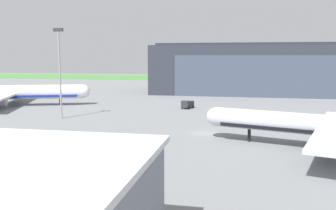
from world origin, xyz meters
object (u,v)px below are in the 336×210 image
Objects in this scene: maintenance_hangar at (263,69)px; baggage_tug at (187,104)px; airliner_far_right at (8,93)px; airliner_near_left at (335,127)px; apron_light_mast at (60,67)px.

maintenance_hangar is 19.09× the size of baggage_tug.
airliner_far_right is at bearing -174.77° from baggage_tug.
airliner_far_right is (-83.96, 37.33, 0.11)m from airliner_near_left.
maintenance_hangar is 1.91× the size of airliner_far_right.
airliner_far_right reaches higher than baggage_tug.
maintenance_hangar reaches higher than airliner_far_right.
airliner_far_right is 10.02× the size of baggage_tug.
airliner_near_left is (5.97, -91.43, -5.86)m from maintenance_hangar.
airliner_near_left is at bearing -54.92° from baggage_tug.
maintenance_hangar is 2.12× the size of airliner_near_left.
maintenance_hangar is at bearing 64.22° from baggage_tug.
airliner_far_right is at bearing 156.03° from airliner_near_left.
baggage_tug is at bearing 39.67° from apron_light_mast.
airliner_far_right is at bearing -145.25° from maintenance_hangar.
baggage_tug is (54.26, 4.97, -2.73)m from airliner_far_right.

